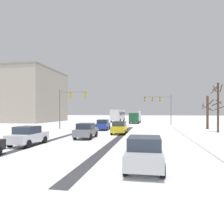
% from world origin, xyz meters
% --- Properties ---
extents(ground_plane, '(300.00, 300.00, 0.00)m').
position_xyz_m(ground_plane, '(0.00, 0.00, 0.00)').
color(ground_plane, white).
extents(wheel_track_left_lane, '(0.79, 31.14, 0.01)m').
position_xyz_m(wheel_track_left_lane, '(1.78, 14.16, 0.00)').
color(wheel_track_left_lane, '#38383D').
rests_on(wheel_track_left_lane, ground).
extents(wheel_track_right_lane, '(0.76, 31.14, 0.01)m').
position_xyz_m(wheel_track_right_lane, '(-4.57, 14.16, 0.00)').
color(wheel_track_right_lane, '#38383D').
rests_on(wheel_track_right_lane, ground).
extents(sidewalk_kerb_right, '(4.00, 31.14, 0.12)m').
position_xyz_m(sidewalk_kerb_right, '(11.11, 12.74, 0.06)').
color(sidewalk_kerb_right, white).
rests_on(sidewalk_kerb_right, ground).
extents(traffic_signal_far_right, '(6.00, 0.79, 6.50)m').
position_xyz_m(traffic_signal_far_right, '(7.34, 38.11, 4.79)').
color(traffic_signal_far_right, slate).
rests_on(traffic_signal_far_right, ground).
extents(traffic_signal_near_left, '(4.66, 0.56, 6.50)m').
position_xyz_m(traffic_signal_near_left, '(-8.14, 24.40, 4.58)').
color(traffic_signal_near_left, slate).
rests_on(traffic_signal_near_left, ground).
extents(car_blue_lead, '(1.96, 4.16, 1.62)m').
position_xyz_m(car_blue_lead, '(-2.02, 23.13, 0.82)').
color(car_blue_lead, '#233899').
rests_on(car_blue_lead, ground).
extents(car_yellow_cab_second, '(1.87, 4.12, 1.62)m').
position_xyz_m(car_yellow_cab_second, '(1.29, 17.92, 0.82)').
color(car_yellow_cab_second, yellow).
rests_on(car_yellow_cab_second, ground).
extents(car_grey_third, '(1.91, 4.14, 1.62)m').
position_xyz_m(car_grey_third, '(-1.62, 12.98, 0.82)').
color(car_grey_third, slate).
rests_on(car_grey_third, ground).
extents(car_white_fourth, '(1.85, 4.11, 1.62)m').
position_xyz_m(car_white_fourth, '(-5.06, 7.63, 0.82)').
color(car_white_fourth, silver).
rests_on(car_white_fourth, ground).
extents(car_silver_sixth, '(1.85, 4.11, 1.62)m').
position_xyz_m(car_silver_sixth, '(4.83, 1.96, 0.82)').
color(car_silver_sixth, '#B7BABF').
rests_on(car_silver_sixth, ground).
extents(bus_oncoming, '(2.87, 11.06, 3.38)m').
position_xyz_m(bus_oncoming, '(-3.69, 50.27, 1.99)').
color(bus_oncoming, silver).
rests_on(bus_oncoming, ground).
extents(box_truck_delivery, '(2.55, 7.49, 3.02)m').
position_xyz_m(box_truck_delivery, '(1.64, 43.19, 1.63)').
color(box_truck_delivery, '#194C2D').
rests_on(box_truck_delivery, ground).
extents(bare_tree_sidewalk_mid, '(1.83, 1.54, 6.81)m').
position_xyz_m(bare_tree_sidewalk_mid, '(14.34, 22.23, 3.75)').
color(bare_tree_sidewalk_mid, '#423023').
rests_on(bare_tree_sidewalk_mid, ground).
extents(bare_tree_sidewalk_far, '(1.93, 1.94, 5.46)m').
position_xyz_m(bare_tree_sidewalk_far, '(14.51, 28.03, 2.86)').
color(bare_tree_sidewalk_far, '#4C3828').
rests_on(bare_tree_sidewalk_far, ground).
extents(office_building_far_left_block, '(22.17, 19.81, 14.64)m').
position_xyz_m(office_building_far_left_block, '(-32.19, 46.35, 7.33)').
color(office_building_far_left_block, '#A89E8E').
rests_on(office_building_far_left_block, ground).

